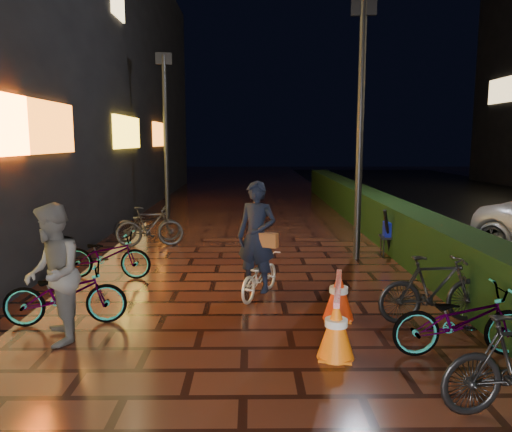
{
  "coord_description": "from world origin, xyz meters",
  "views": [
    {
      "loc": [
        0.07,
        -5.47,
        2.38
      ],
      "look_at": [
        0.16,
        2.93,
        1.1
      ],
      "focal_mm": 35.0,
      "sensor_mm": 36.0,
      "label": 1
    }
  ],
  "objects_px": {
    "cyclist": "(258,255)",
    "bystander_person": "(53,274)",
    "cart_assembly": "(393,231)",
    "traffic_barrier": "(337,310)"
  },
  "relations": [
    {
      "from": "cyclist",
      "to": "bystander_person",
      "type": "bearing_deg",
      "value": -144.87
    },
    {
      "from": "cyclist",
      "to": "cart_assembly",
      "type": "distance_m",
      "value": 3.95
    },
    {
      "from": "cart_assembly",
      "to": "traffic_barrier",
      "type": "bearing_deg",
      "value": -113.72
    },
    {
      "from": "bystander_person",
      "to": "cart_assembly",
      "type": "xyz_separation_m",
      "value": [
        5.26,
        4.45,
        -0.32
      ]
    },
    {
      "from": "traffic_barrier",
      "to": "bystander_person",
      "type": "bearing_deg",
      "value": -177.41
    },
    {
      "from": "traffic_barrier",
      "to": "cart_assembly",
      "type": "distance_m",
      "value": 4.7
    },
    {
      "from": "traffic_barrier",
      "to": "cart_assembly",
      "type": "relative_size",
      "value": 1.62
    },
    {
      "from": "cart_assembly",
      "to": "bystander_person",
      "type": "bearing_deg",
      "value": -139.75
    },
    {
      "from": "traffic_barrier",
      "to": "cart_assembly",
      "type": "xyz_separation_m",
      "value": [
        1.89,
        4.3,
        0.19
      ]
    },
    {
      "from": "traffic_barrier",
      "to": "cyclist",
      "type": "bearing_deg",
      "value": 121.44
    }
  ]
}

